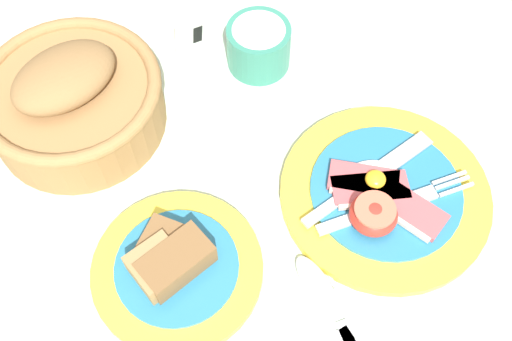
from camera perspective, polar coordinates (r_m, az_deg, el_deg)
The scene contains 8 objects.
ground_plane at distance 0.65m, azimuth 4.23°, elevation -8.14°, with size 3.00×3.00×0.00m, color #B7CCB7.
breakfast_plate at distance 0.68m, azimuth 12.01°, elevation -2.26°, with size 0.24×0.24×0.04m.
bread_plate at distance 0.63m, azimuth -7.81°, elevation -8.99°, with size 0.18×0.18×0.05m.
sugar_cup at distance 0.77m, azimuth 0.25°, elevation 11.84°, with size 0.08×0.08×0.06m.
bread_basket at distance 0.73m, azimuth -17.03°, elevation 6.52°, with size 0.21×0.21×0.11m.
number_card at distance 0.78m, azimuth -5.96°, elevation 13.25°, with size 0.06×0.05×0.07m.
teaspoon_by_saucer at distance 0.63m, azimuth 6.94°, elevation -12.81°, with size 0.04×0.19×0.01m.
fork_on_cloth at distance 0.62m, azimuth 8.81°, elevation -15.36°, with size 0.03×0.19×0.01m.
Camera 1 is at (-0.15, -0.20, 0.60)m, focal length 42.00 mm.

